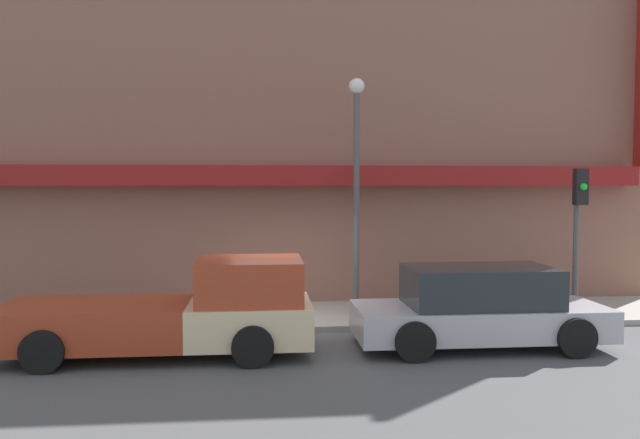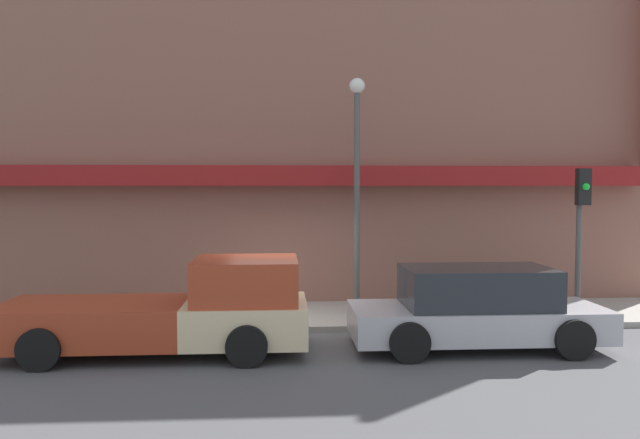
# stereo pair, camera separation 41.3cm
# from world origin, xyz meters

# --- Properties ---
(ground_plane) EXTENTS (80.00, 80.00, 0.00)m
(ground_plane) POSITION_xyz_m (0.00, 0.00, 0.00)
(ground_plane) COLOR #4C4C4F
(sidewalk) EXTENTS (36.00, 2.90, 0.13)m
(sidewalk) POSITION_xyz_m (0.00, 1.45, 0.06)
(sidewalk) COLOR #9E998E
(sidewalk) RESTS_ON ground
(building) EXTENTS (19.80, 3.80, 10.88)m
(building) POSITION_xyz_m (0.01, 4.38, 5.43)
(building) COLOR brown
(building) RESTS_ON ground
(pickup_truck) EXTENTS (5.56, 2.13, 1.75)m
(pickup_truck) POSITION_xyz_m (-2.06, -1.44, 0.77)
(pickup_truck) COLOR beige
(pickup_truck) RESTS_ON ground
(parked_car) EXTENTS (4.77, 2.01, 1.55)m
(parked_car) POSITION_xyz_m (3.56, -1.44, 0.75)
(parked_car) COLOR #ADADB2
(parked_car) RESTS_ON ground
(fire_hydrant) EXTENTS (0.21, 0.21, 0.73)m
(fire_hydrant) POSITION_xyz_m (3.97, 0.76, 0.49)
(fire_hydrant) COLOR yellow
(fire_hydrant) RESTS_ON sidewalk
(street_lamp) EXTENTS (0.36, 0.36, 5.43)m
(street_lamp) POSITION_xyz_m (1.61, 1.36, 3.53)
(street_lamp) COLOR #4C4C4C
(street_lamp) RESTS_ON sidewalk
(traffic_light) EXTENTS (0.28, 0.42, 3.34)m
(traffic_light) POSITION_xyz_m (6.42, 0.29, 2.44)
(traffic_light) COLOR #4C4C4C
(traffic_light) RESTS_ON sidewalk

